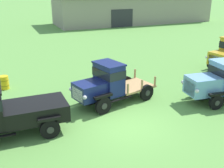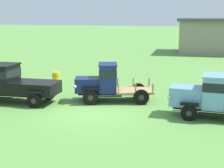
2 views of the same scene
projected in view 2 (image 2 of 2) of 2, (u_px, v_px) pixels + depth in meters
name	position (u px, v px, depth m)	size (l,w,h in m)	color
ground_plane	(92.00, 113.00, 17.52)	(240.00, 240.00, 0.00)	#5B9342
vintage_truck_second_in_line	(11.00, 83.00, 19.55)	(5.45, 2.13, 2.18)	black
vintage_truck_midrow_center	(106.00, 82.00, 19.66)	(4.76, 2.77, 2.19)	black
vintage_truck_far_side	(209.00, 96.00, 16.61)	(5.13, 2.35, 2.13)	black
oil_drum_beside_row	(56.00, 78.00, 24.98)	(0.56, 0.56, 0.80)	gold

